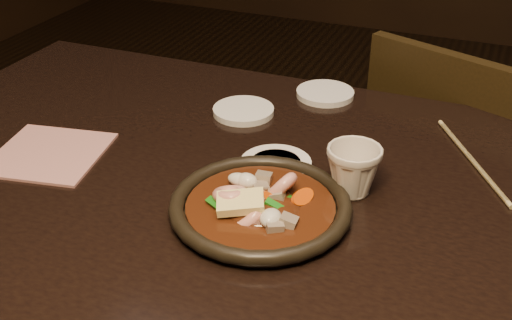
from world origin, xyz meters
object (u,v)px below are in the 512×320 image
at_px(chair, 459,204).
at_px(tea_cup, 353,169).
at_px(plate, 260,207).
at_px(table, 340,271).

height_order(chair, tea_cup, chair).
relative_size(chair, tea_cup, 10.53).
bearing_deg(plate, tea_cup, 45.18).
height_order(chair, plate, chair).
bearing_deg(table, tea_cup, 98.22).
bearing_deg(chair, table, 99.60).
xyz_separation_m(table, chair, (0.13, 0.58, -0.22)).
relative_size(table, tea_cup, 20.23).
height_order(table, tea_cup, tea_cup).
distance_m(table, chair, 0.63).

